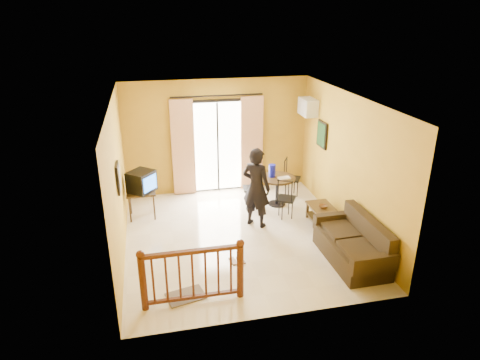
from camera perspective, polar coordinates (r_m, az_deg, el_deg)
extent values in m
plane|color=beige|center=(8.78, -0.11, -7.51)|extent=(5.00, 5.00, 0.00)
plane|color=white|center=(7.80, -0.13, 10.72)|extent=(5.00, 5.00, 0.00)
plane|color=#B78C23|center=(10.52, -3.06, 5.79)|extent=(4.50, 0.00, 4.50)
plane|color=#B78C23|center=(5.99, 5.06, -7.27)|extent=(4.50, 0.00, 4.50)
plane|color=#B78C23|center=(8.04, -15.98, -0.21)|extent=(0.00, 5.00, 5.00)
plane|color=#B78C23|center=(8.91, 14.16, 2.14)|extent=(0.00, 5.00, 5.00)
cube|color=black|center=(10.58, -3.02, 4.47)|extent=(1.34, 0.03, 2.34)
cube|color=white|center=(10.54, -2.99, 4.41)|extent=(1.20, 0.04, 2.20)
cube|color=black|center=(10.52, -2.97, 4.38)|extent=(0.04, 0.02, 2.20)
cube|color=beige|center=(10.38, -7.59, 4.26)|extent=(0.55, 0.08, 2.35)
cube|color=beige|center=(10.65, 1.58, 4.89)|extent=(0.55, 0.08, 2.35)
cylinder|color=black|center=(10.19, -3.08, 11.16)|extent=(2.20, 0.04, 0.04)
cube|color=black|center=(9.56, -13.07, -1.59)|extent=(0.62, 0.51, 0.04)
cylinder|color=black|center=(9.50, -14.45, -3.84)|extent=(0.04, 0.04, 0.59)
cylinder|color=black|center=(9.49, -11.36, -3.59)|extent=(0.04, 0.04, 0.59)
cylinder|color=black|center=(9.88, -14.41, -2.83)|extent=(0.04, 0.04, 0.59)
cylinder|color=black|center=(9.86, -11.44, -2.59)|extent=(0.04, 0.04, 0.59)
cube|color=black|center=(9.46, -13.02, -0.18)|extent=(0.68, 0.69, 0.46)
cube|color=#2A77FF|center=(9.32, -11.91, -0.44)|extent=(0.28, 0.32, 0.33)
cube|color=black|center=(7.80, -15.93, 0.28)|extent=(0.04, 0.42, 0.52)
cube|color=#5D554F|center=(7.80, -15.75, 0.30)|extent=(0.01, 0.34, 0.44)
cylinder|color=black|center=(9.92, 5.04, 0.26)|extent=(0.83, 0.83, 0.04)
cylinder|color=black|center=(10.04, 4.98, -1.52)|extent=(0.08, 0.08, 0.67)
cylinder|color=black|center=(10.17, 4.92, -3.17)|extent=(0.40, 0.40, 0.03)
cylinder|color=#1216B0|center=(9.88, 4.31, 1.25)|extent=(0.16, 0.16, 0.29)
cube|color=silver|center=(9.85, 5.89, 0.27)|extent=(0.29, 0.20, 0.02)
cube|color=white|center=(10.37, 9.06, 9.59)|extent=(0.30, 0.60, 0.40)
cube|color=gray|center=(10.31, 8.28, 9.57)|extent=(0.02, 0.56, 0.36)
cube|color=black|center=(9.95, 10.89, 5.98)|extent=(0.04, 0.50, 0.60)
cube|color=black|center=(9.94, 10.75, 5.97)|extent=(0.01, 0.42, 0.52)
cube|color=black|center=(9.23, 11.04, -3.80)|extent=(0.49, 0.88, 0.04)
cube|color=black|center=(9.34, 10.93, -5.21)|extent=(0.45, 0.84, 0.03)
cube|color=black|center=(8.93, 10.77, -6.06)|extent=(0.05, 0.05, 0.37)
cube|color=black|center=(9.08, 13.05, -5.76)|extent=(0.05, 0.05, 0.37)
cube|color=black|center=(9.57, 8.98, -3.95)|extent=(0.05, 0.05, 0.37)
cube|color=black|center=(9.71, 11.13, -3.70)|extent=(0.05, 0.05, 0.37)
imported|color=brown|center=(9.23, 11.02, -3.49)|extent=(0.22, 0.22, 0.06)
cube|color=#2E2211|center=(8.16, 14.57, -9.13)|extent=(0.83, 1.63, 0.41)
cube|color=#2E2211|center=(8.12, 16.74, -6.65)|extent=(0.20, 1.62, 0.56)
cube|color=#2E2211|center=(7.46, 17.44, -10.62)|extent=(0.81, 0.17, 0.30)
cube|color=#2E2211|center=(8.67, 12.41, -5.29)|extent=(0.81, 0.17, 0.30)
cube|color=#2E2211|center=(7.75, 15.55, -8.99)|extent=(0.56, 0.67, 0.10)
cube|color=#2E2211|center=(8.30, 13.32, -6.59)|extent=(0.56, 0.67, 0.10)
imported|color=black|center=(8.87, 2.18, -1.02)|extent=(0.74, 0.73, 1.72)
cylinder|color=#471E0F|center=(6.78, -12.80, -13.35)|extent=(0.11, 0.11, 0.92)
cylinder|color=#471E0F|center=(6.89, 0.03, -12.11)|extent=(0.11, 0.11, 0.92)
sphere|color=#471E0F|center=(6.50, -13.17, -9.67)|extent=(0.13, 0.13, 0.13)
sphere|color=#471E0F|center=(6.61, 0.03, -8.44)|extent=(0.13, 0.13, 0.13)
cube|color=#471E0F|center=(6.54, -6.48, -9.49)|extent=(1.55, 0.08, 0.06)
cube|color=#471E0F|center=(7.00, -6.19, -15.23)|extent=(1.55, 0.06, 0.05)
cube|color=#61564E|center=(7.19, -7.25, -15.07)|extent=(0.68, 0.53, 0.02)
cube|color=brown|center=(7.96, -0.89, -10.77)|extent=(0.14, 0.26, 0.03)
cube|color=brown|center=(7.99, 0.11, -10.65)|extent=(0.14, 0.26, 0.03)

